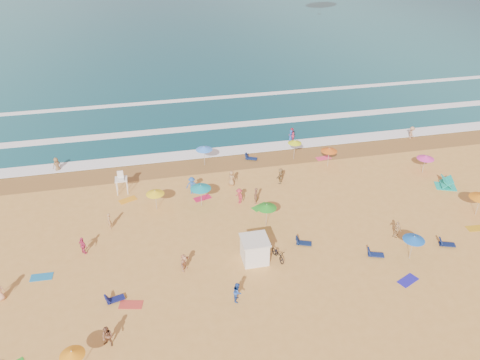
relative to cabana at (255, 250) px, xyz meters
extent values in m
plane|color=gold|center=(-0.34, 4.22, -1.00)|extent=(220.00, 220.00, 0.00)
cube|color=#0C4756|center=(-0.34, 88.22, -1.00)|extent=(220.00, 140.00, 0.18)
plane|color=olive|center=(-0.34, 16.72, -0.99)|extent=(220.00, 220.00, 0.00)
cube|color=white|center=(-0.34, 19.22, -0.90)|extent=(200.00, 2.20, 0.05)
cube|color=white|center=(-0.34, 26.22, -0.90)|extent=(200.00, 1.60, 0.05)
cube|color=white|center=(-0.34, 36.22, -0.90)|extent=(200.00, 1.20, 0.05)
cube|color=white|center=(0.00, 0.00, 0.00)|extent=(2.00, 2.00, 2.00)
cube|color=silver|center=(0.00, 0.00, 1.06)|extent=(2.20, 2.20, 0.12)
imported|color=black|center=(1.90, -0.30, -0.50)|extent=(1.09, 2.02, 1.01)
cone|color=#CADE17|center=(8.49, 15.92, 1.17)|extent=(1.55, 1.55, 0.35)
cone|color=#E733A1|center=(21.16, 9.99, 0.90)|extent=(1.80, 1.80, 0.35)
cone|color=#3886FF|center=(-1.64, 16.65, 1.09)|extent=(1.81, 1.81, 0.35)
cone|color=#D65B16|center=(11.63, 13.50, 1.07)|extent=(1.80, 1.80, 0.35)
cone|color=teal|center=(-3.14, 8.74, 1.15)|extent=(1.97, 1.97, 0.35)
cone|color=orange|center=(-13.41, -8.08, 0.89)|extent=(1.55, 1.55, 0.35)
cone|color=yellow|center=(-7.41, 9.06, 0.91)|extent=(1.71, 1.71, 0.35)
cone|color=blue|center=(12.56, -2.53, 1.12)|extent=(1.76, 1.76, 0.35)
cone|color=#248E20|center=(2.13, 4.30, 1.16)|extent=(1.77, 1.77, 0.35)
cube|color=#101653|center=(-11.11, -2.29, -0.83)|extent=(1.40, 0.87, 0.34)
cube|color=#0E1E46|center=(4.61, 0.99, -0.83)|extent=(1.41, 0.98, 0.34)
cube|color=#0E1A46|center=(16.53, -1.75, -0.83)|extent=(1.41, 0.97, 0.34)
cube|color=#101E53|center=(9.96, -1.71, -0.83)|extent=(1.41, 0.96, 0.34)
cube|color=#0F1E4D|center=(3.71, 16.72, -0.83)|extent=(1.41, 1.06, 0.34)
cube|color=#1A70A8|center=(-16.85, 1.52, -0.98)|extent=(1.73, 0.93, 0.03)
cube|color=orange|center=(-10.12, 11.24, -0.98)|extent=(1.90, 1.46, 0.03)
cube|color=#C0372D|center=(-10.03, -2.93, -0.98)|extent=(1.85, 1.22, 0.03)
cube|color=#CD1947|center=(-2.88, 10.02, -0.98)|extent=(1.87, 1.31, 0.03)
cube|color=#211BA9|center=(11.12, -4.90, -0.98)|extent=(1.90, 1.48, 0.03)
cube|color=green|center=(2.38, 7.31, -0.98)|extent=(1.91, 1.52, 0.03)
cube|color=#C38E15|center=(20.55, -0.10, -0.98)|extent=(1.76, 0.99, 0.03)
cube|color=#E8365F|center=(11.86, 15.33, -0.98)|extent=(1.79, 1.07, 0.03)
imported|color=#D0345C|center=(9.64, 20.50, -0.31)|extent=(1.03, 1.13, 1.88)
imported|color=olive|center=(5.50, 11.22, -0.16)|extent=(1.25, 1.59, 1.69)
imported|color=#B62D3B|center=(0.52, 8.45, -0.20)|extent=(0.92, 1.17, 1.59)
imported|color=tan|center=(12.80, 0.35, -0.19)|extent=(0.78, 1.03, 1.62)
imported|color=#C33061|center=(-13.74, 3.78, -0.18)|extent=(0.95, 0.97, 1.64)
imported|color=brown|center=(2.09, 8.12, -0.17)|extent=(0.47, 0.65, 1.66)
imported|color=#2651B5|center=(9.35, 20.06, -0.33)|extent=(0.72, 0.80, 1.84)
imported|color=#AD8150|center=(-11.70, 6.91, -0.22)|extent=(0.49, 0.64, 1.56)
imported|color=brown|center=(-17.51, 18.78, -0.34)|extent=(1.06, 0.96, 1.81)
imported|color=#2252A0|center=(-3.72, 11.16, -0.08)|extent=(1.28, 0.86, 1.83)
imported|color=brown|center=(-11.49, -6.31, -0.17)|extent=(1.01, 0.95, 1.66)
imported|color=#254EAD|center=(-2.28, -4.08, -0.19)|extent=(0.83, 0.94, 1.63)
imported|color=#A47B4B|center=(0.45, 11.87, -0.18)|extent=(0.94, 0.92, 1.63)
imported|color=tan|center=(24.26, 17.93, -0.35)|extent=(0.81, 1.24, 1.80)
imported|color=tan|center=(-5.77, 0.01, -0.24)|extent=(1.09, 1.45, 1.52)
camera|label=1|loc=(-7.38, -28.58, 24.57)|focal=35.00mm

